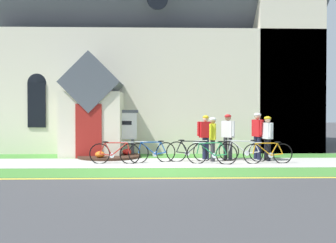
{
  "coord_description": "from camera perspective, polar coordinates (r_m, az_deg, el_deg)",
  "views": [
    {
      "loc": [
        0.1,
        -10.88,
        1.66
      ],
      "look_at": [
        0.46,
        2.95,
        1.43
      ],
      "focal_mm": 39.08,
      "sensor_mm": 36.0,
      "label": 1
    }
  ],
  "objects": [
    {
      "name": "grass_verge",
      "position": [
        10.74,
        -1.72,
        -7.92
      ],
      "size": [
        32.0,
        1.72,
        0.01
      ],
      "primitive_type": "cube",
      "color": "#427F33",
      "rests_on": "ground"
    },
    {
      "name": "ground",
      "position": [
        14.97,
        -1.86,
        -5.42
      ],
      "size": [
        140.0,
        140.0,
        0.0
      ],
      "primitive_type": "plane",
      "color": "#3D3D3F"
    },
    {
      "name": "cyclist_in_yellow_jersey",
      "position": [
        13.8,
        15.25,
        -2.04
      ],
      "size": [
        0.3,
        0.75,
        1.63
      ],
      "color": "black",
      "rests_on": "ground"
    },
    {
      "name": "church_sign",
      "position": [
        15.11,
        -8.84,
        -0.68
      ],
      "size": [
        2.21,
        0.13,
        1.89
      ],
      "color": "#474C56",
      "rests_on": "ground"
    },
    {
      "name": "cyclist_in_white_jersey",
      "position": [
        13.78,
        9.32,
        -1.79
      ],
      "size": [
        0.46,
        0.67,
        1.71
      ],
      "color": "#2D2D33",
      "rests_on": "ground"
    },
    {
      "name": "roadside_conifer",
      "position": [
        23.15,
        18.51,
        7.87
      ],
      "size": [
        3.37,
        3.37,
        7.34
      ],
      "color": "#4C3823",
      "rests_on": "ground"
    },
    {
      "name": "bicycle_orange",
      "position": [
        12.57,
        6.85,
        -4.92
      ],
      "size": [
        1.69,
        0.48,
        0.82
      ],
      "color": "black",
      "rests_on": "ground"
    },
    {
      "name": "cyclist_in_red_jersey",
      "position": [
        14.13,
        13.77,
        -1.58
      ],
      "size": [
        0.34,
        0.73,
        1.76
      ],
      "color": "#191E38",
      "rests_on": "ground"
    },
    {
      "name": "cyclist_in_blue_jersey",
      "position": [
        13.86,
        5.9,
        -1.88
      ],
      "size": [
        0.65,
        0.33,
        1.67
      ],
      "color": "#191E38",
      "rests_on": "ground"
    },
    {
      "name": "cyclist_in_orange_jersey",
      "position": [
        13.21,
        6.99,
        -2.26
      ],
      "size": [
        0.31,
        0.66,
        1.59
      ],
      "color": "#2D2D33",
      "rests_on": "ground"
    },
    {
      "name": "curb_paint_stripe",
      "position": [
        9.75,
        -1.74,
        -8.84
      ],
      "size": [
        28.0,
        0.16,
        0.01
      ],
      "primitive_type": "cube",
      "color": "yellow",
      "rests_on": "ground"
    },
    {
      "name": "bicycle_silver",
      "position": [
        13.53,
        11.78,
        -4.49
      ],
      "size": [
        1.77,
        0.49,
        0.81
      ],
      "color": "black",
      "rests_on": "ground"
    },
    {
      "name": "sidewalk_slab",
      "position": [
        12.87,
        -1.68,
        -6.44
      ],
      "size": [
        32.0,
        2.57,
        0.01
      ],
      "primitive_type": "cube",
      "color": "#B7B5AD",
      "rests_on": "ground"
    },
    {
      "name": "bicycle_yellow",
      "position": [
        13.2,
        3.42,
        -4.6
      ],
      "size": [
        1.72,
        0.21,
        0.81
      ],
      "color": "black",
      "rests_on": "ground"
    },
    {
      "name": "bicycle_black",
      "position": [
        12.89,
        -2.44,
        -4.77
      ],
      "size": [
        1.66,
        0.55,
        0.79
      ],
      "color": "black",
      "rests_on": "ground"
    },
    {
      "name": "bicycle_red",
      "position": [
        12.69,
        -8.34,
        -4.88
      ],
      "size": [
        1.76,
        0.15,
        0.79
      ],
      "color": "black",
      "rests_on": "ground"
    },
    {
      "name": "church_building",
      "position": [
        20.96,
        -0.65,
        10.28
      ],
      "size": [
        15.21,
        12.28,
        13.34
      ],
      "color": "beige",
      "rests_on": "ground"
    },
    {
      "name": "flower_bed",
      "position": [
        14.59,
        -9.1,
        -5.31
      ],
      "size": [
        2.45,
        2.45,
        0.34
      ],
      "color": "#382319",
      "rests_on": "ground"
    },
    {
      "name": "bicycle_white",
      "position": [
        13.07,
        15.36,
        -4.76
      ],
      "size": [
        1.77,
        0.2,
        0.78
      ],
      "color": "black",
      "rests_on": "ground"
    },
    {
      "name": "church_lawn",
      "position": [
        14.98,
        -1.65,
        -5.4
      ],
      "size": [
        24.0,
        1.68,
        0.01
      ],
      "primitive_type": "cube",
      "color": "#427F33",
      "rests_on": "ground"
    }
  ]
}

